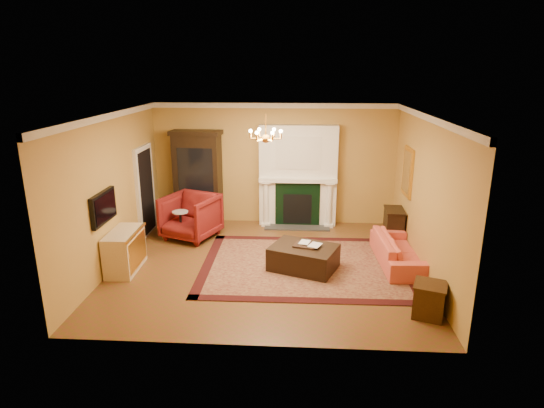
# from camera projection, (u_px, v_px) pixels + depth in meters

# --- Properties ---
(floor) EXTENTS (6.00, 5.50, 0.02)m
(floor) POSITION_uv_depth(u_px,v_px,m) (266.00, 266.00, 9.12)
(floor) COLOR brown
(floor) RESTS_ON ground
(ceiling) EXTENTS (6.00, 5.50, 0.02)m
(ceiling) POSITION_uv_depth(u_px,v_px,m) (266.00, 113.00, 8.25)
(ceiling) COLOR white
(ceiling) RESTS_ON wall_back
(wall_back) EXTENTS (6.00, 0.02, 3.00)m
(wall_back) POSITION_uv_depth(u_px,v_px,m) (274.00, 164.00, 11.32)
(wall_back) COLOR #B68941
(wall_back) RESTS_ON floor
(wall_front) EXTENTS (6.00, 0.02, 3.00)m
(wall_front) POSITION_uv_depth(u_px,v_px,m) (250.00, 248.00, 6.04)
(wall_front) COLOR #B68941
(wall_front) RESTS_ON floor
(wall_left) EXTENTS (0.02, 5.50, 3.00)m
(wall_left) POSITION_uv_depth(u_px,v_px,m) (112.00, 191.00, 8.86)
(wall_left) COLOR #B68941
(wall_left) RESTS_ON floor
(wall_right) EXTENTS (0.02, 5.50, 3.00)m
(wall_right) POSITION_uv_depth(u_px,v_px,m) (426.00, 196.00, 8.51)
(wall_right) COLOR #B68941
(wall_right) RESTS_ON floor
(fireplace) EXTENTS (1.90, 0.70, 2.50)m
(fireplace) POSITION_uv_depth(u_px,v_px,m) (298.00, 178.00, 11.19)
(fireplace) COLOR white
(fireplace) RESTS_ON wall_back
(crown_molding) EXTENTS (6.00, 5.50, 0.12)m
(crown_molding) POSITION_uv_depth(u_px,v_px,m) (269.00, 112.00, 9.18)
(crown_molding) COLOR silver
(crown_molding) RESTS_ON ceiling
(doorway) EXTENTS (0.08, 1.05, 2.10)m
(doorway) POSITION_uv_depth(u_px,v_px,m) (146.00, 191.00, 10.61)
(doorway) COLOR silver
(doorway) RESTS_ON wall_left
(tv_panel) EXTENTS (0.09, 0.95, 0.58)m
(tv_panel) POSITION_uv_depth(u_px,v_px,m) (104.00, 207.00, 8.33)
(tv_panel) COLOR black
(tv_panel) RESTS_ON wall_left
(gilt_mirror) EXTENTS (0.06, 0.76, 1.05)m
(gilt_mirror) POSITION_uv_depth(u_px,v_px,m) (408.00, 172.00, 9.80)
(gilt_mirror) COLOR gold
(gilt_mirror) RESTS_ON wall_right
(chandelier) EXTENTS (0.63, 0.55, 0.53)m
(chandelier) POSITION_uv_depth(u_px,v_px,m) (266.00, 136.00, 8.36)
(chandelier) COLOR gold
(chandelier) RESTS_ON ceiling
(oriental_rug) EXTENTS (4.16, 3.14, 0.02)m
(oriental_rug) POSITION_uv_depth(u_px,v_px,m) (306.00, 265.00, 9.11)
(oriental_rug) COLOR #420E10
(oriental_rug) RESTS_ON floor
(china_cabinet) EXTENTS (1.16, 0.60, 2.25)m
(china_cabinet) POSITION_uv_depth(u_px,v_px,m) (198.00, 180.00, 11.28)
(china_cabinet) COLOR black
(china_cabinet) RESTS_ON floor
(wingback_armchair) EXTENTS (1.40, 1.36, 1.13)m
(wingback_armchair) POSITION_uv_depth(u_px,v_px,m) (191.00, 215.00, 10.46)
(wingback_armchair) COLOR maroon
(wingback_armchair) RESTS_ON floor
(pedestal_table) EXTENTS (0.37, 0.37, 0.65)m
(pedestal_table) POSITION_uv_depth(u_px,v_px,m) (181.00, 223.00, 10.47)
(pedestal_table) COLOR black
(pedestal_table) RESTS_ON floor
(commode) EXTENTS (0.53, 1.08, 0.79)m
(commode) POSITION_uv_depth(u_px,v_px,m) (125.00, 251.00, 8.82)
(commode) COLOR beige
(commode) RESTS_ON floor
(coral_sofa) EXTENTS (0.65, 1.97, 0.76)m
(coral_sofa) POSITION_uv_depth(u_px,v_px,m) (398.00, 246.00, 9.09)
(coral_sofa) COLOR #C95640
(coral_sofa) RESTS_ON floor
(end_table) EXTENTS (0.59, 0.59, 0.53)m
(end_table) POSITION_uv_depth(u_px,v_px,m) (429.00, 301.00, 7.19)
(end_table) COLOR #37220F
(end_table) RESTS_ON floor
(console_table) EXTENTS (0.42, 0.69, 0.74)m
(console_table) POSITION_uv_depth(u_px,v_px,m) (393.00, 226.00, 10.26)
(console_table) COLOR black
(console_table) RESTS_ON floor
(leather_ottoman) EXTENTS (1.47, 1.28, 0.46)m
(leather_ottoman) POSITION_uv_depth(u_px,v_px,m) (304.00, 257.00, 8.89)
(leather_ottoman) COLOR black
(leather_ottoman) RESTS_ON oriental_rug
(ottoman_tray) EXTENTS (0.51, 0.44, 0.03)m
(ottoman_tray) POSITION_uv_depth(u_px,v_px,m) (305.00, 245.00, 8.85)
(ottoman_tray) COLOR black
(ottoman_tray) RESTS_ON leather_ottoman
(book_a) EXTENTS (0.20, 0.08, 0.26)m
(book_a) POSITION_uv_depth(u_px,v_px,m) (300.00, 236.00, 8.91)
(book_a) COLOR gray
(book_a) RESTS_ON ottoman_tray
(book_b) EXTENTS (0.20, 0.11, 0.29)m
(book_b) POSITION_uv_depth(u_px,v_px,m) (310.00, 238.00, 8.79)
(book_b) COLOR gray
(book_b) RESTS_ON ottoman_tray
(topiary_left) EXTENTS (0.15, 0.15, 0.39)m
(topiary_left) POSITION_uv_depth(u_px,v_px,m) (270.00, 168.00, 11.12)
(topiary_left) COLOR tan
(topiary_left) RESTS_ON fireplace
(topiary_right) EXTENTS (0.17, 0.17, 0.45)m
(topiary_right) POSITION_uv_depth(u_px,v_px,m) (322.00, 168.00, 11.04)
(topiary_right) COLOR tan
(topiary_right) RESTS_ON fireplace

